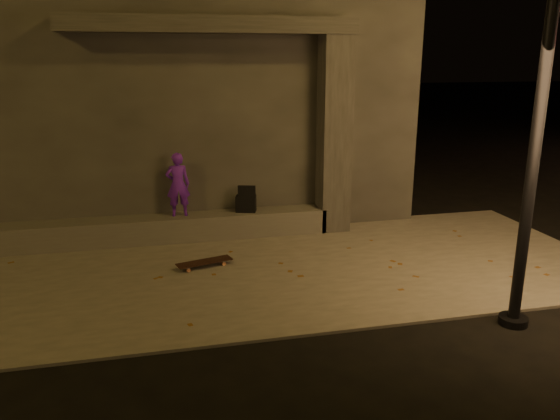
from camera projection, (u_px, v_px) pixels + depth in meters
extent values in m
plane|color=black|center=(296.00, 330.00, 6.75)|extent=(120.00, 120.00, 0.00)
cube|color=#645F58|center=(264.00, 269.00, 8.62)|extent=(11.00, 4.40, 0.04)
cube|color=#34322F|center=(178.00, 88.00, 11.92)|extent=(9.00, 5.00, 5.20)
cube|color=#595551|center=(163.00, 228.00, 9.87)|extent=(6.00, 0.55, 0.45)
cube|color=#34322F|center=(334.00, 136.00, 10.13)|extent=(0.55, 0.55, 3.60)
cube|color=#34322F|center=(212.00, 25.00, 9.18)|extent=(5.00, 0.70, 0.28)
imported|color=#621DBD|center=(178.00, 184.00, 9.71)|extent=(0.43, 0.29, 1.15)
cube|color=black|center=(246.00, 204.00, 10.10)|extent=(0.42, 0.33, 0.30)
cube|color=black|center=(246.00, 190.00, 10.03)|extent=(0.32, 0.13, 0.21)
cube|color=black|center=(204.00, 262.00, 8.64)|extent=(0.92, 0.46, 0.02)
cylinder|color=#BD734B|center=(220.00, 260.00, 8.87)|extent=(0.07, 0.05, 0.06)
cylinder|color=#BD734B|center=(224.00, 264.00, 8.72)|extent=(0.07, 0.05, 0.06)
cylinder|color=#BD734B|center=(185.00, 267.00, 8.60)|extent=(0.07, 0.05, 0.06)
cylinder|color=#BD734B|center=(189.00, 270.00, 8.45)|extent=(0.07, 0.05, 0.06)
cube|color=#99999E|center=(222.00, 260.00, 8.78)|extent=(0.10, 0.19, 0.02)
cube|color=#99999E|center=(187.00, 266.00, 8.51)|extent=(0.10, 0.19, 0.02)
cylinder|color=black|center=(552.00, 19.00, 5.91)|extent=(0.14, 0.14, 7.31)
cylinder|color=black|center=(513.00, 320.00, 6.89)|extent=(0.36, 0.36, 0.10)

